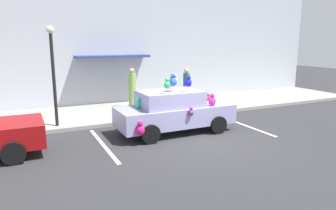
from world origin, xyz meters
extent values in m
plane|color=#2D2D30|center=(0.00, 0.00, 0.00)|extent=(60.00, 60.00, 0.00)
cube|color=gray|center=(0.00, 5.00, 0.07)|extent=(24.00, 4.00, 0.15)
cube|color=#B2B7C1|center=(0.00, 7.15, 3.20)|extent=(24.00, 0.30, 6.40)
cube|color=navy|center=(-1.09, 6.60, 2.55)|extent=(3.60, 1.10, 0.12)
cube|color=silver|center=(2.61, 1.00, 0.00)|extent=(0.12, 3.60, 0.01)
cube|color=silver|center=(-3.06, 1.00, 0.00)|extent=(0.12, 3.60, 0.01)
cube|color=#9693C5|center=(-0.31, 1.29, 0.64)|extent=(4.24, 1.67, 0.68)
cube|color=#9693C5|center=(-0.52, 1.29, 1.26)|extent=(2.21, 1.47, 0.56)
cylinder|color=black|center=(1.01, 2.13, 0.32)|extent=(0.64, 0.22, 0.64)
cylinder|color=black|center=(1.01, 0.46, 0.32)|extent=(0.64, 0.22, 0.64)
cylinder|color=black|center=(-1.62, 2.13, 0.32)|extent=(0.64, 0.22, 0.64)
cylinder|color=black|center=(-1.62, 0.46, 0.32)|extent=(0.64, 0.22, 0.64)
ellipsoid|color=#55D357|center=(1.14, 1.95, 1.08)|extent=(0.16, 0.13, 0.19)
sphere|color=#55D357|center=(1.14, 1.95, 1.21)|extent=(0.10, 0.10, 0.10)
ellipsoid|color=#B93693|center=(1.18, 1.64, 1.11)|extent=(0.21, 0.18, 0.25)
sphere|color=#B93693|center=(1.18, 1.64, 1.28)|extent=(0.14, 0.14, 0.14)
ellipsoid|color=#8D3C4C|center=(0.37, 0.95, 1.13)|extent=(0.24, 0.20, 0.29)
sphere|color=#8D3C4C|center=(0.37, 0.95, 1.33)|extent=(0.16, 0.16, 0.16)
ellipsoid|color=#1A15D3|center=(0.00, 0.87, 1.85)|extent=(0.23, 0.19, 0.27)
sphere|color=#1A15D3|center=(0.00, 0.87, 2.04)|extent=(0.15, 0.15, 0.15)
ellipsoid|color=purple|center=(-0.16, 0.38, 0.90)|extent=(0.19, 0.15, 0.22)
sphere|color=purple|center=(-0.16, 0.38, 1.05)|extent=(0.12, 0.12, 0.12)
ellipsoid|color=#B4E263|center=(-0.25, 1.80, 1.69)|extent=(0.19, 0.15, 0.22)
sphere|color=#B4E263|center=(-0.25, 1.80, 1.84)|extent=(0.12, 0.12, 0.12)
ellipsoid|color=#A62840|center=(1.33, 1.66, 1.08)|extent=(0.16, 0.13, 0.19)
sphere|color=#A62840|center=(1.33, 1.66, 1.21)|extent=(0.10, 0.10, 0.10)
ellipsoid|color=blue|center=(-0.53, 1.00, 1.91)|extent=(0.26, 0.21, 0.31)
sphere|color=blue|center=(-0.53, 1.00, 2.12)|extent=(0.17, 0.17, 0.17)
ellipsoid|color=teal|center=(-1.07, 1.72, 1.10)|extent=(0.19, 0.16, 0.23)
sphere|color=teal|center=(-1.07, 1.72, 1.25)|extent=(0.12, 0.12, 0.12)
ellipsoid|color=#92B32A|center=(-0.39, 1.20, 1.89)|extent=(0.24, 0.20, 0.28)
sphere|color=#92B32A|center=(-0.39, 1.20, 2.08)|extent=(0.15, 0.15, 0.15)
ellipsoid|color=#34D894|center=(-1.66, 1.40, 1.12)|extent=(0.23, 0.19, 0.27)
sphere|color=#34D894|center=(-1.66, 1.40, 1.30)|extent=(0.15, 0.15, 0.15)
ellipsoid|color=#30DC6E|center=(-0.90, 0.72, 1.86)|extent=(0.21, 0.18, 0.25)
sphere|color=#30DC6E|center=(-0.90, 0.72, 2.04)|extent=(0.14, 0.14, 0.14)
ellipsoid|color=#E82C5A|center=(-0.55, 1.12, 1.85)|extent=(0.19, 0.16, 0.23)
sphere|color=#E82C5A|center=(-0.55, 1.12, 2.01)|extent=(0.12, 0.12, 0.12)
ellipsoid|color=#DC2592|center=(0.88, 0.68, 1.14)|extent=(0.27, 0.22, 0.32)
sphere|color=#DC2592|center=(0.88, 0.68, 1.36)|extent=(0.17, 0.17, 0.17)
ellipsoid|color=#D21974|center=(-2.01, 0.35, 0.52)|extent=(0.27, 0.22, 0.32)
sphere|color=#D21974|center=(-2.01, 0.35, 0.74)|extent=(0.17, 0.17, 0.17)
ellipsoid|color=#25B5D9|center=(-1.45, 0.97, 1.13)|extent=(0.25, 0.21, 0.30)
sphere|color=#25B5D9|center=(-1.45, 0.97, 1.34)|extent=(0.16, 0.16, 0.16)
ellipsoid|color=#3BE641|center=(-1.43, 1.85, 1.14)|extent=(0.27, 0.22, 0.31)
sphere|color=#3BE641|center=(-1.43, 1.85, 1.36)|extent=(0.17, 0.17, 0.17)
ellipsoid|color=olive|center=(-1.24, 0.99, 1.14)|extent=(0.26, 0.21, 0.31)
sphere|color=olive|center=(-1.24, 0.99, 1.35)|extent=(0.16, 0.16, 0.16)
cylinder|color=black|center=(-5.62, 2.20, 0.32)|extent=(0.64, 0.22, 0.64)
cylinder|color=black|center=(-5.62, 0.43, 0.32)|extent=(0.64, 0.22, 0.64)
ellipsoid|color=pink|center=(2.78, 3.66, 0.38)|extent=(0.36, 0.30, 0.45)
sphere|color=pink|center=(2.78, 3.66, 0.70)|extent=(0.26, 0.26, 0.26)
sphere|color=pink|center=(2.69, 3.66, 0.79)|extent=(0.11, 0.11, 0.11)
sphere|color=pink|center=(2.87, 3.66, 0.79)|extent=(0.11, 0.11, 0.11)
cylinder|color=black|center=(-4.18, 3.50, 1.84)|extent=(0.12, 0.12, 3.39)
sphere|color=#EAEACC|center=(-4.18, 3.50, 3.68)|extent=(0.28, 0.28, 0.28)
cylinder|color=#81AB4F|center=(-0.54, 5.33, 0.98)|extent=(0.36, 0.36, 1.66)
sphere|color=tan|center=(-0.54, 5.33, 1.92)|extent=(0.24, 0.24, 0.24)
cylinder|color=#275968|center=(2.37, 5.30, 0.92)|extent=(0.34, 0.34, 1.53)
sphere|color=tan|center=(2.37, 5.30, 1.81)|extent=(0.25, 0.25, 0.25)
camera|label=1|loc=(-5.25, -8.45, 3.26)|focal=32.95mm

